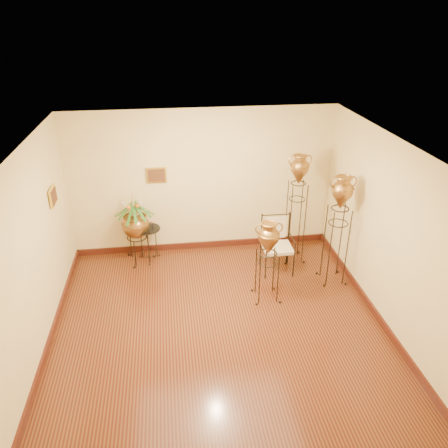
{
  "coord_description": "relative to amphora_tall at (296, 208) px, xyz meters",
  "views": [
    {
      "loc": [
        -0.62,
        -5.2,
        4.42
      ],
      "look_at": [
        0.25,
        1.3,
        1.1
      ],
      "focal_mm": 35.0,
      "sensor_mm": 36.0,
      "label": 1
    }
  ],
  "objects": [
    {
      "name": "planter_urn",
      "position": [
        -2.94,
        0.34,
        -0.27
      ],
      "size": [
        0.87,
        0.87,
        1.45
      ],
      "rotation": [
        0.0,
        0.0,
        0.13
      ],
      "color": "black",
      "rests_on": "ground"
    },
    {
      "name": "armchair",
      "position": [
        -0.42,
        -0.37,
        -0.55
      ],
      "size": [
        0.59,
        0.56,
        1.05
      ],
      "rotation": [
        0.0,
        0.0,
        -0.01
      ],
      "color": "black",
      "rests_on": "ground"
    },
    {
      "name": "amphora_tall",
      "position": [
        0.0,
        0.0,
        0.0
      ],
      "size": [
        0.53,
        0.53,
        2.11
      ],
      "rotation": [
        0.0,
        0.0,
        -0.36
      ],
      "color": "black",
      "rests_on": "ground"
    },
    {
      "name": "room_shell",
      "position": [
        -1.66,
        -1.8,
        0.65
      ],
      "size": [
        5.02,
        5.02,
        2.81
      ],
      "color": "beige",
      "rests_on": "ground"
    },
    {
      "name": "ground",
      "position": [
        -1.66,
        -1.81,
        -1.08
      ],
      "size": [
        5.0,
        5.0,
        0.0
      ],
      "primitive_type": "plane",
      "color": "#5B3115",
      "rests_on": "ground"
    },
    {
      "name": "amphora_mid",
      "position": [
        0.49,
        -0.79,
        -0.07
      ],
      "size": [
        0.57,
        0.57,
        1.99
      ],
      "rotation": [
        0.0,
        0.0,
        -0.34
      ],
      "color": "black",
      "rests_on": "ground"
    },
    {
      "name": "side_table",
      "position": [
        -2.74,
        0.34,
        -0.72
      ],
      "size": [
        0.47,
        0.47,
        0.86
      ],
      "rotation": [
        0.0,
        0.0,
        -0.01
      ],
      "color": "black",
      "rests_on": "ground"
    },
    {
      "name": "amphora_short",
      "position": [
        -0.78,
        -1.15,
        -0.37
      ],
      "size": [
        0.45,
        0.45,
        1.42
      ],
      "rotation": [
        0.0,
        0.0,
        0.03
      ],
      "color": "black",
      "rests_on": "ground"
    }
  ]
}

